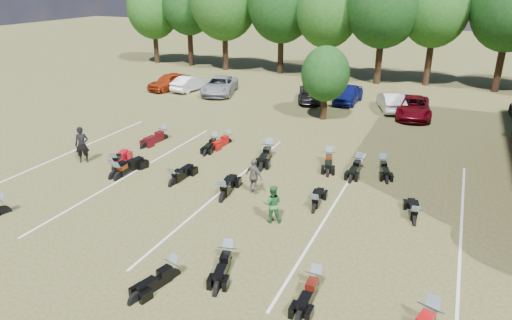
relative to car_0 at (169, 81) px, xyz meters
The scene contains 32 objects.
ground 25.06m from the car_0, 48.46° to the right, with size 160.00×160.00×0.00m, color brown.
car_0 is the anchor object (origin of this frame).
car_1 1.88m from the car_0, 11.48° to the left, with size 1.34×3.86×1.27m, color silver.
car_2 4.72m from the car_0, ahead, with size 2.33×5.05×1.40m, color gray.
car_3 12.41m from the car_0, ahead, with size 1.99×4.90×1.42m, color black.
car_4 15.23m from the car_0, ahead, with size 1.61×4.00×1.36m, color #0C1154.
car_5 18.50m from the car_0, ahead, with size 1.44×4.12×1.36m, color #B8B7B3.
car_6 20.11m from the car_0, ahead, with size 2.28×4.94×1.37m, color #5A050F.
person_black 16.81m from the car_0, 71.32° to the right, with size 0.70×0.46×1.91m, color black.
person_green 24.40m from the car_0, 46.66° to the right, with size 0.75×0.59×1.55m, color #266630.
person_grey 21.74m from the car_0, 46.24° to the right, with size 0.97×0.40×1.65m, color #5C594F.
motorcycle_0 22.57m from the car_0, 73.44° to the right, with size 0.75×2.35×1.31m, color black, non-canonical shape.
motorcycle_3 26.65m from the car_0, 51.92° to the right, with size 0.68×2.14×1.19m, color black, non-canonical shape.
motorcycle_4 27.08m from the car_0, 55.89° to the right, with size 0.66×2.06×1.15m, color black, non-canonical shape.
motorcycle_5 28.81m from the car_0, 47.29° to the right, with size 0.68×2.13×1.19m, color black, non-canonical shape.
motorcycle_7 17.57m from the car_0, 65.06° to the right, with size 0.70×2.21×1.23m, color #A00B19, non-canonical shape.
motorcycle_8 18.89m from the car_0, 63.49° to the right, with size 0.72×2.26×1.26m, color black, non-canonical shape.
motorcycle_9 18.74m from the car_0, 64.11° to the right, with size 0.80×2.52×1.41m, color black, non-canonical shape.
motorcycle_10 19.89m from the car_0, 55.65° to the right, with size 0.72×2.26×1.26m, color black, non-canonical shape.
motorcycle_11 21.93m from the car_0, 50.14° to the right, with size 0.76×2.40×1.34m, color black, non-canonical shape.
motorcycle_12 24.22m from the car_0, 41.99° to the right, with size 0.65×2.03×1.13m, color black, non-canonical shape.
motorcycle_13 26.87m from the car_0, 35.46° to the right, with size 0.64×2.01×1.12m, color black, non-canonical shape.
motorcycle_14 13.28m from the car_0, 57.62° to the right, with size 0.73×2.30×1.28m, color #40090E, non-canonical shape.
motorcycle_15 14.98m from the car_0, 43.15° to the right, with size 0.66×2.07×1.15m, color maroon, non-canonical shape.
motorcycle_16 15.17m from the car_0, 46.44° to the right, with size 0.65×2.04×1.14m, color black, non-canonical shape.
motorcycle_17 20.28m from the car_0, 32.38° to the right, with size 0.71×2.22×1.24m, color black, non-canonical shape.
motorcycle_18 17.93m from the car_0, 39.05° to the right, with size 0.80×2.52×1.41m, color black, non-canonical shape.
motorcycle_19 21.76m from the car_0, 30.66° to the right, with size 0.70×2.20×1.23m, color black, non-canonical shape.
motorcycle_20 22.49m from the car_0, 28.20° to the right, with size 0.67×2.10×1.17m, color black, non-canonical shape.
tree_line 19.50m from the car_0, 33.29° to the left, with size 56.00×6.00×9.79m.
young_tree_midfield 15.16m from the car_0, 12.53° to the right, with size 3.20×3.20×4.70m.
parking_lines 20.83m from the car_0, 49.16° to the right, with size 20.10×14.00×0.01m.
Camera 1 is at (5.98, -13.76, 8.97)m, focal length 32.00 mm.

